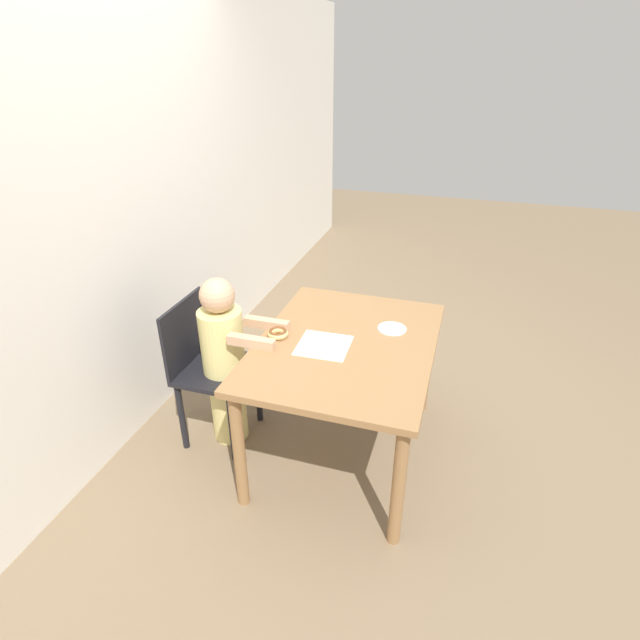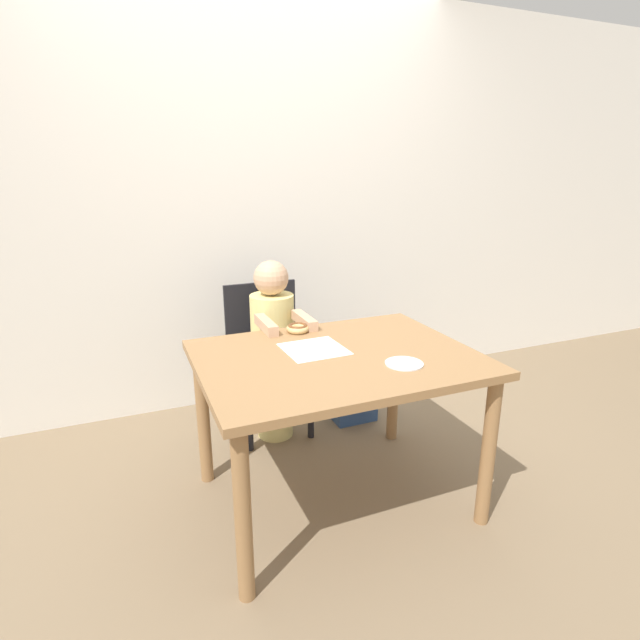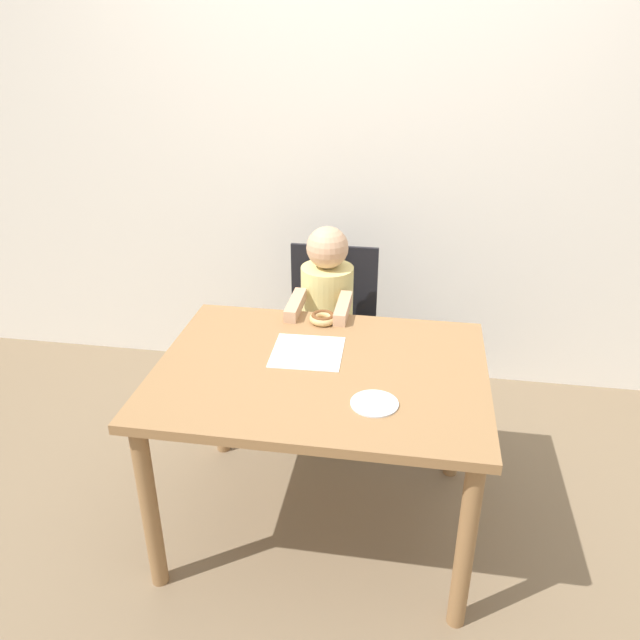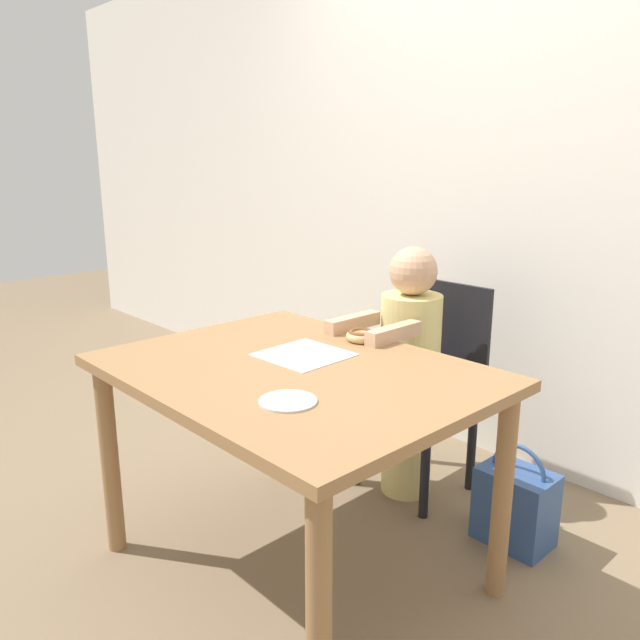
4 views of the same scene
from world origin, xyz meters
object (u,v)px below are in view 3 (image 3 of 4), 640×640
Objects in this scene: child_figure at (327,330)px; handbag at (429,407)px; donut at (323,318)px; chair at (330,331)px.

handbag is (0.50, 0.01, -0.38)m from child_figure.
child_figure is 0.38m from donut.
donut is (0.03, -0.42, 0.28)m from chair.
handbag is at bearing 34.19° from donut.
donut is (0.03, -0.31, 0.22)m from child_figure.
chair is 0.13m from child_figure.
chair is at bearing 94.19° from donut.
chair is at bearing 168.16° from handbag.
donut is at bearing -84.33° from child_figure.
chair is at bearing 90.00° from child_figure.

